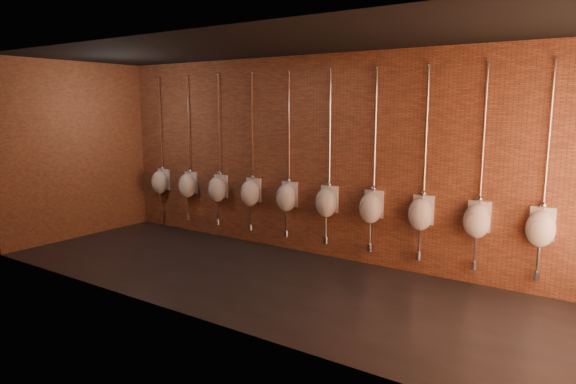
% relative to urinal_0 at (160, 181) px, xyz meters
% --- Properties ---
extents(ground, '(8.50, 8.50, 0.00)m').
position_rel_urinal_0_xyz_m(ground, '(3.62, -1.38, -0.92)').
color(ground, black).
rests_on(ground, ground).
extents(room_shell, '(8.54, 3.04, 3.22)m').
position_rel_urinal_0_xyz_m(room_shell, '(3.62, -1.38, 1.09)').
color(room_shell, black).
rests_on(room_shell, ground).
extents(urinal_0, '(0.37, 0.32, 2.71)m').
position_rel_urinal_0_xyz_m(urinal_0, '(0.00, 0.00, 0.00)').
color(urinal_0, white).
rests_on(urinal_0, ground).
extents(urinal_1, '(0.37, 0.32, 2.71)m').
position_rel_urinal_0_xyz_m(urinal_1, '(0.77, 0.00, 0.00)').
color(urinal_1, white).
rests_on(urinal_1, ground).
extents(urinal_2, '(0.37, 0.32, 2.71)m').
position_rel_urinal_0_xyz_m(urinal_2, '(1.53, 0.00, 0.00)').
color(urinal_2, white).
rests_on(urinal_2, ground).
extents(urinal_3, '(0.37, 0.32, 2.71)m').
position_rel_urinal_0_xyz_m(urinal_3, '(2.30, 0.00, 0.00)').
color(urinal_3, white).
rests_on(urinal_3, ground).
extents(urinal_4, '(0.37, 0.32, 2.71)m').
position_rel_urinal_0_xyz_m(urinal_4, '(3.07, 0.00, 0.00)').
color(urinal_4, white).
rests_on(urinal_4, ground).
extents(urinal_5, '(0.37, 0.32, 2.71)m').
position_rel_urinal_0_xyz_m(urinal_5, '(3.84, 0.00, 0.00)').
color(urinal_5, white).
rests_on(urinal_5, ground).
extents(urinal_6, '(0.37, 0.32, 2.71)m').
position_rel_urinal_0_xyz_m(urinal_6, '(4.60, 0.00, 0.00)').
color(urinal_6, white).
rests_on(urinal_6, ground).
extents(urinal_7, '(0.37, 0.32, 2.71)m').
position_rel_urinal_0_xyz_m(urinal_7, '(5.37, 0.00, 0.00)').
color(urinal_7, white).
rests_on(urinal_7, ground).
extents(urinal_8, '(0.37, 0.32, 2.71)m').
position_rel_urinal_0_xyz_m(urinal_8, '(6.14, 0.00, 0.00)').
color(urinal_8, white).
rests_on(urinal_8, ground).
extents(urinal_9, '(0.37, 0.32, 2.71)m').
position_rel_urinal_0_xyz_m(urinal_9, '(6.91, 0.00, 0.00)').
color(urinal_9, white).
rests_on(urinal_9, ground).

